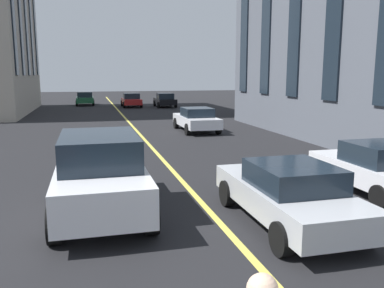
{
  "coord_description": "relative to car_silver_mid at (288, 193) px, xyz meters",
  "views": [
    {
      "loc": [
        -0.61,
        2.71,
        3.23
      ],
      "look_at": [
        9.73,
        0.01,
        1.37
      ],
      "focal_mm": 37.42,
      "sensor_mm": 36.0,
      "label": 1
    }
  ],
  "objects": [
    {
      "name": "lane_centre_line",
      "position": [
        13.07,
        1.42,
        -0.7
      ],
      "size": [
        80.0,
        0.16,
        0.01
      ],
      "color": "#D8C64C",
      "rests_on": "ground_plane"
    },
    {
      "name": "car_white_far",
      "position": [
        14.57,
        -1.91,
        0.0
      ],
      "size": [
        4.4,
        1.95,
        1.37
      ],
      "color": "silver",
      "rests_on": "ground_plane"
    },
    {
      "name": "car_black_parked_b",
      "position": [
        32.43,
        -3.48,
        -0.0
      ],
      "size": [
        3.9,
        1.89,
        1.4
      ],
      "color": "black",
      "rests_on": "ground_plane"
    },
    {
      "name": "car_red_oncoming",
      "position": [
        33.32,
        -0.19,
        -0.0
      ],
      "size": [
        3.9,
        1.89,
        1.4
      ],
      "color": "#B21E1E",
      "rests_on": "ground_plane"
    },
    {
      "name": "car_silver_mid",
      "position": [
        0.0,
        0.0,
        0.0
      ],
      "size": [
        4.4,
        1.95,
        1.37
      ],
      "color": "#B7BABF",
      "rests_on": "ground_plane"
    },
    {
      "name": "car_white_near",
      "position": [
        1.56,
        -3.48,
        -0.0
      ],
      "size": [
        3.9,
        1.89,
        1.4
      ],
      "color": "silver",
      "rests_on": "ground_plane"
    },
    {
      "name": "car_white_parked_a",
      "position": [
        1.74,
        3.91,
        0.27
      ],
      "size": [
        4.7,
        2.14,
        1.88
      ],
      "color": "silver",
      "rests_on": "ground_plane"
    },
    {
      "name": "car_green_trailing",
      "position": [
        37.12,
        4.36,
        -0.0
      ],
      "size": [
        3.9,
        1.89,
        1.4
      ],
      "color": "#1E6038",
      "rests_on": "ground_plane"
    }
  ]
}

